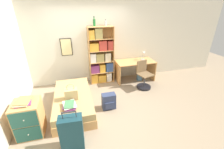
% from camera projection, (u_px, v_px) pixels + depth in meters
% --- Properties ---
extents(ground_plane, '(14.00, 14.00, 0.00)m').
position_uv_depth(ground_plane, '(99.00, 104.00, 4.10)').
color(ground_plane, gray).
extents(wall_back, '(10.00, 0.09, 2.60)m').
position_uv_depth(wall_back, '(89.00, 44.00, 4.86)').
color(wall_back, beige).
rests_on(wall_back, ground_plane).
extents(wall_left, '(0.06, 10.00, 2.60)m').
position_uv_depth(wall_left, '(4.00, 67.00, 3.09)').
color(wall_left, beige).
rests_on(wall_left, ground_plane).
extents(bed, '(0.93, 1.81, 0.40)m').
position_uv_depth(bed, '(73.00, 101.00, 3.88)').
color(bed, tan).
rests_on(bed, ground_plane).
extents(handbag, '(0.30, 0.19, 0.41)m').
position_uv_depth(handbag, '(71.00, 94.00, 3.55)').
color(handbag, tan).
rests_on(handbag, bed).
extents(book_stack_on_bed, '(0.32, 0.39, 0.09)m').
position_uv_depth(book_stack_on_bed, '(70.00, 105.00, 3.30)').
color(book_stack_on_bed, '#7A336B').
rests_on(book_stack_on_bed, bed).
extents(suitcase, '(0.43, 0.26, 0.82)m').
position_uv_depth(suitcase, '(72.00, 132.00, 2.73)').
color(suitcase, '#143842').
rests_on(suitcase, ground_plane).
extents(dresser, '(0.50, 0.53, 0.75)m').
position_uv_depth(dresser, '(29.00, 119.00, 3.02)').
color(dresser, tan).
rests_on(dresser, ground_plane).
extents(magazine_pile_on_dresser, '(0.31, 0.38, 0.06)m').
position_uv_depth(magazine_pile_on_dresser, '(23.00, 102.00, 2.86)').
color(magazine_pile_on_dresser, '#7A336B').
rests_on(magazine_pile_on_dresser, dresser).
extents(bookcase, '(0.80, 0.33, 1.87)m').
position_uv_depth(bookcase, '(101.00, 58.00, 4.93)').
color(bookcase, tan).
rests_on(bookcase, ground_plane).
extents(bottle_green, '(0.08, 0.08, 0.28)m').
position_uv_depth(bottle_green, '(94.00, 22.00, 4.46)').
color(bottle_green, '#1E6B2D').
rests_on(bottle_green, bookcase).
extents(bottle_brown, '(0.07, 0.07, 0.19)m').
position_uv_depth(bottle_brown, '(106.00, 23.00, 4.54)').
color(bottle_brown, '#B7BCC1').
rests_on(bottle_brown, bookcase).
extents(desk, '(1.31, 0.68, 0.70)m').
position_uv_depth(desk, '(135.00, 67.00, 5.21)').
color(desk, tan).
rests_on(desk, ground_plane).
extents(desk_lamp, '(0.19, 0.14, 0.35)m').
position_uv_depth(desk_lamp, '(144.00, 53.00, 5.17)').
color(desk_lamp, '#ADA89E').
rests_on(desk_lamp, desk).
extents(desk_chair, '(0.50, 0.50, 0.88)m').
position_uv_depth(desk_chair, '(144.00, 79.00, 4.80)').
color(desk_chair, black).
rests_on(desk_chair, ground_plane).
extents(backpack, '(0.35, 0.23, 0.42)m').
position_uv_depth(backpack, '(109.00, 101.00, 3.84)').
color(backpack, '#2D3856').
rests_on(backpack, ground_plane).
extents(waste_bin, '(0.21, 0.21, 0.26)m').
position_uv_depth(waste_bin, '(140.00, 76.00, 5.35)').
color(waste_bin, slate).
rests_on(waste_bin, ground_plane).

